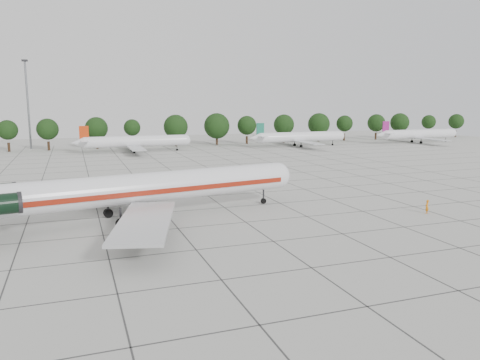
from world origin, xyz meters
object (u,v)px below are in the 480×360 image
Objects in this scene: ground_crew at (427,207)px; bg_airliner_c at (136,142)px; bg_airliner_e at (419,134)px; main_airliner at (119,190)px; floodlight_mast at (28,99)px; bg_airliner_d at (300,137)px.

ground_crew is 0.06× the size of bg_airliner_c.
ground_crew is at bearing -129.86° from bg_airliner_e.
main_airliner is 96.87m from floodlight_mast.
bg_airliner_d is 42.72m from bg_airliner_e.
floodlight_mast is (-77.29, 21.00, 11.37)m from bg_airliner_d.
main_airliner is at bearing -129.55° from bg_airliner_d.
main_airliner reaches higher than ground_crew.
bg_airliner_e is 1.11× the size of floodlight_mast.
main_airliner is 1.62× the size of bg_airliner_d.
bg_airliner_d and bg_airliner_e have the same top height.
bg_airliner_e is (92.22, -3.20, 0.00)m from bg_airliner_c.
bg_airliner_c is (-25.18, 83.48, 2.05)m from ground_crew.
floodlight_mast is (-52.91, 103.62, 13.42)m from ground_crew.
ground_crew is 0.06× the size of bg_airliner_d.
floodlight_mast is (-119.95, 23.34, 11.37)m from bg_airliner_e.
main_airliner is at bearing -80.28° from floodlight_mast.
main_airliner is 1.62× the size of bg_airliner_e.
bg_airliner_e is at bearing -160.46° from ground_crew.
bg_airliner_e is (103.69, 71.58, -0.90)m from main_airliner.
bg_airliner_d is (24.37, 82.62, 2.05)m from ground_crew.
bg_airliner_c is 1.11× the size of floodlight_mast.
bg_airliner_c is 92.27m from bg_airliner_e.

